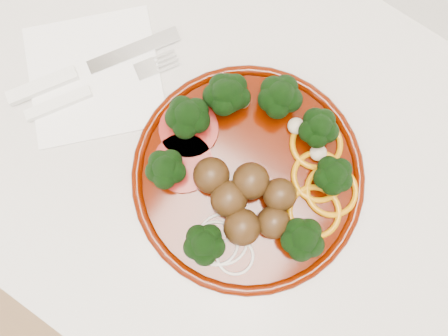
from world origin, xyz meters
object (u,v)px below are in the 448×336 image
Objects in this scene: knife at (72,74)px; plate at (249,170)px; fork at (77,96)px; napkin at (95,76)px.

plate is at bearing -52.55° from knife.
plate reaches higher than fork.
knife is (-0.02, -0.02, 0.01)m from napkin.
plate is at bearing 2.29° from napkin.
fork is at bearing -97.00° from knife.
napkin is (-0.24, -0.01, -0.02)m from plate.
napkin is at bearing 33.31° from fork.
napkin is at bearing -22.66° from knife.
plate reaches higher than napkin.
knife is at bearing -144.43° from napkin.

